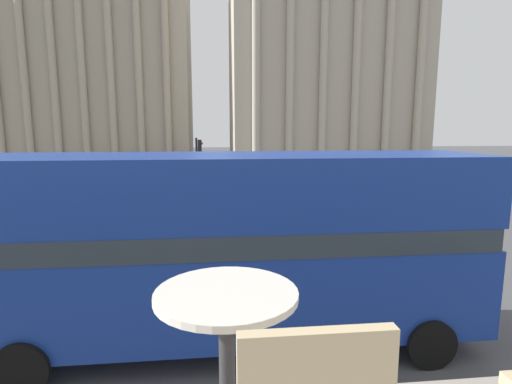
# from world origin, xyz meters

# --- Properties ---
(double_decker_bus) EXTENTS (10.35, 2.65, 4.13)m
(double_decker_bus) POSITION_xyz_m (1.23, 6.08, 2.29)
(double_decker_bus) COLOR black
(double_decker_bus) RESTS_ON ground_plane
(cafe_dining_table) EXTENTS (0.60, 0.60, 0.73)m
(cafe_dining_table) POSITION_xyz_m (0.89, -0.35, 3.78)
(cafe_dining_table) COLOR #2D2D30
(cafe_dining_table) RESTS_ON cafe_floor_slab
(plaza_building_left) EXTENTS (26.99, 12.83, 25.90)m
(plaza_building_left) POSITION_xyz_m (-15.56, 58.72, 12.94)
(plaza_building_left) COLOR #A39984
(plaza_building_left) RESTS_ON ground_plane
(plaza_building_right) EXTENTS (24.85, 15.11, 26.27)m
(plaza_building_right) POSITION_xyz_m (15.49, 51.50, 13.12)
(plaza_building_right) COLOR #B2A893
(plaza_building_right) RESTS_ON ground_plane
(traffic_light_near) EXTENTS (0.42, 0.24, 3.90)m
(traffic_light_near) POSITION_xyz_m (1.50, 11.45, 2.54)
(traffic_light_near) COLOR black
(traffic_light_near) RESTS_ON ground_plane
(traffic_light_mid) EXTENTS (0.42, 0.24, 4.16)m
(traffic_light_mid) POSITION_xyz_m (0.02, 19.87, 2.70)
(traffic_light_mid) COLOR black
(traffic_light_mid) RESTS_ON ground_plane
(pedestrian_red) EXTENTS (0.32, 0.32, 1.60)m
(pedestrian_red) POSITION_xyz_m (3.18, 30.91, 0.92)
(pedestrian_red) COLOR #282B33
(pedestrian_red) RESTS_ON ground_plane
(pedestrian_black) EXTENTS (0.32, 0.32, 1.59)m
(pedestrian_black) POSITION_xyz_m (3.80, 24.06, 0.91)
(pedestrian_black) COLOR #282B33
(pedestrian_black) RESTS_ON ground_plane
(pedestrian_olive) EXTENTS (0.32, 0.32, 1.61)m
(pedestrian_olive) POSITION_xyz_m (8.26, 26.31, 0.92)
(pedestrian_olive) COLOR #282B33
(pedestrian_olive) RESTS_ON ground_plane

